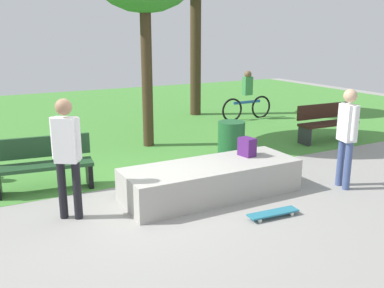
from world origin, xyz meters
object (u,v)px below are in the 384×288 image
object	(u,v)px
backpack_on_ledge	(247,147)
cyclist_on_bicycle	(247,99)
park_bench_by_oak	(44,163)
skater_performing_trick	(347,131)
trash_bin	(231,140)
concrete_ledge	(211,180)
park_bench_near_path	(327,122)
skateboard_by_ledge	(273,213)
skater_watching	(67,150)

from	to	relation	value
backpack_on_ledge	cyclist_on_bicycle	world-z (taller)	cyclist_on_bicycle
backpack_on_ledge	park_bench_by_oak	world-z (taller)	park_bench_by_oak
park_bench_by_oak	skater_performing_trick	bearing A→B (deg)	-26.78
backpack_on_ledge	trash_bin	size ratio (longest dim) A/B	0.40
backpack_on_ledge	skater_performing_trick	xyz separation A→B (m)	(1.43, -0.88, 0.31)
skater_performing_trick	cyclist_on_bicycle	distance (m)	6.16
backpack_on_ledge	cyclist_on_bicycle	distance (m)	6.02
backpack_on_ledge	park_bench_by_oak	xyz separation A→B (m)	(-3.17, 1.44, -0.22)
concrete_ledge	park_bench_by_oak	size ratio (longest dim) A/B	1.80
concrete_ledge	trash_bin	distance (m)	2.26
park_bench_near_path	trash_bin	size ratio (longest dim) A/B	2.03
skateboard_by_ledge	trash_bin	xyz separation A→B (m)	(1.14, 2.87, 0.33)
park_bench_by_oak	park_bench_near_path	bearing A→B (deg)	2.30
skater_watching	skateboard_by_ledge	size ratio (longest dim) A/B	2.17
concrete_ledge	park_bench_near_path	bearing A→B (deg)	22.74
skater_watching	cyclist_on_bicycle	bearing A→B (deg)	36.64
skater_watching	skater_performing_trick	bearing A→B (deg)	-11.82
concrete_ledge	skateboard_by_ledge	bearing A→B (deg)	-73.27
cyclist_on_bicycle	backpack_on_ledge	bearing A→B (deg)	-125.29
skateboard_by_ledge	cyclist_on_bicycle	bearing A→B (deg)	57.84
skater_watching	cyclist_on_bicycle	xyz separation A→B (m)	(6.53, 4.86, -0.40)
backpack_on_ledge	park_bench_by_oak	size ratio (longest dim) A/B	0.19
backpack_on_ledge	skater_watching	xyz separation A→B (m)	(-3.06, 0.05, 0.33)
skater_watching	trash_bin	world-z (taller)	skater_watching
concrete_ledge	skater_watching	bearing A→B (deg)	175.18
skater_performing_trick	skater_watching	distance (m)	4.58
skateboard_by_ledge	park_bench_near_path	distance (m)	5.07
park_bench_by_oak	trash_bin	size ratio (longest dim) A/B	2.06
park_bench_by_oak	cyclist_on_bicycle	xyz separation A→B (m)	(6.65, 3.48, 0.15)
cyclist_on_bicycle	park_bench_by_oak	bearing A→B (deg)	-152.40
skater_performing_trick	cyclist_on_bicycle	size ratio (longest dim) A/B	0.95
skateboard_by_ledge	park_bench_by_oak	world-z (taller)	park_bench_by_oak
concrete_ledge	park_bench_by_oak	xyz separation A→B (m)	(-2.38, 1.57, 0.21)
park_bench_near_path	cyclist_on_bicycle	distance (m)	3.21
skateboard_by_ledge	backpack_on_ledge	bearing A→B (deg)	71.55
skater_performing_trick	park_bench_by_oak	world-z (taller)	skater_performing_trick
skater_performing_trick	park_bench_near_path	distance (m)	3.43
skateboard_by_ledge	trash_bin	distance (m)	3.11
skater_watching	skateboard_by_ledge	bearing A→B (deg)	-27.67
skater_performing_trick	skateboard_by_ledge	bearing A→B (deg)	-166.93
concrete_ledge	skateboard_by_ledge	xyz separation A→B (m)	(0.36, -1.18, -0.21)
backpack_on_ledge	skateboard_by_ledge	bearing A→B (deg)	152.75
skater_performing_trick	trash_bin	xyz separation A→B (m)	(-0.73, 2.44, -0.61)
park_bench_near_path	concrete_ledge	bearing A→B (deg)	-157.26
skater_performing_trick	park_bench_by_oak	size ratio (longest dim) A/B	1.05
backpack_on_ledge	trash_bin	xyz separation A→B (m)	(0.70, 1.55, -0.30)
skateboard_by_ledge	skater_watching	bearing A→B (deg)	152.33
park_bench_near_path	backpack_on_ledge	bearing A→B (deg)	-154.65
park_bench_by_oak	concrete_ledge	bearing A→B (deg)	-33.52
skater_performing_trick	backpack_on_ledge	bearing A→B (deg)	148.26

